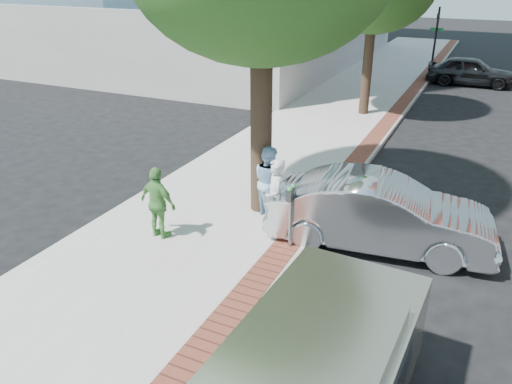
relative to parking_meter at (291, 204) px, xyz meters
The scene contains 12 objects.
ground 1.50m from the parking_meter, 152.59° to the right, with size 120.00×120.00×0.00m, color black.
sidewalk 8.01m from the parking_meter, 106.79° to the left, with size 5.00×60.00×0.15m, color #9E9991.
brick_strip 7.66m from the parking_meter, 90.68° to the left, with size 0.60×60.00×0.01m, color brown.
curb 7.68m from the parking_meter, 88.04° to the left, with size 0.10×60.00×0.15m, color gray.
office_base 25.63m from the parking_meter, 122.57° to the left, with size 18.20×22.20×4.00m, color gray.
signal_near 21.62m from the parking_meter, 89.71° to the left, with size 0.70×0.15×3.80m.
parking_meter is the anchor object (origin of this frame).
person_gray 0.60m from the parking_meter, 147.88° to the left, with size 0.68×0.45×1.86m, color silver.
person_officer 1.66m from the parking_meter, 130.10° to the left, with size 0.86×0.67×1.78m, color #8DB8DB.
person_green 2.97m from the parking_meter, 163.67° to the right, with size 0.99×0.41×1.68m, color #539845.
sedan_silver 2.06m from the parking_meter, 34.57° to the left, with size 1.71×4.91×1.62m, color silver.
bg_car 20.19m from the parking_meter, 83.50° to the left, with size 1.78×4.42×1.50m, color black.
Camera 1 is at (4.19, -8.53, 5.79)m, focal length 35.00 mm.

